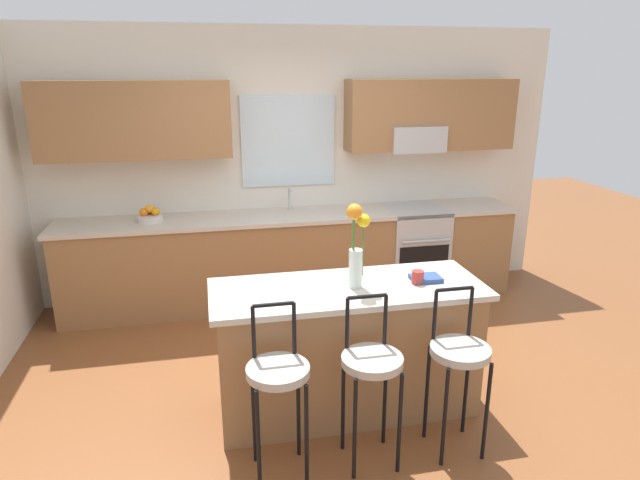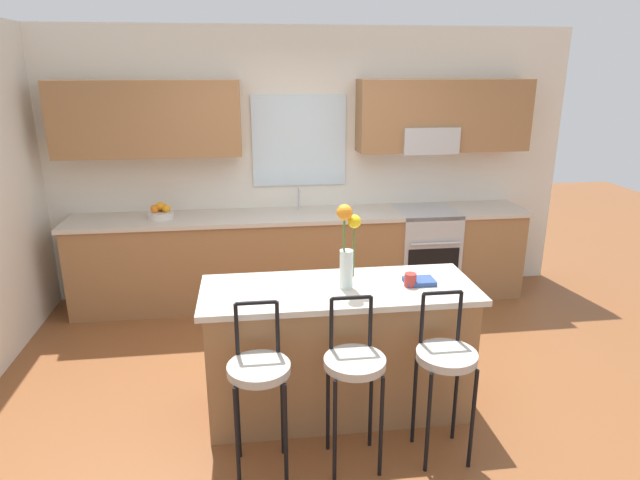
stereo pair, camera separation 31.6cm
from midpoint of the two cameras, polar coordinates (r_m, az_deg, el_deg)
name	(u,v)px [view 2 (the right image)]	position (r m, az deg, el deg)	size (l,w,h in m)	color
ground_plane	(327,389)	(4.26, 2.90, -15.24)	(14.00, 14.00, 0.00)	brown
back_wall_assembly	(302,150)	(5.61, -0.29, 9.35)	(5.60, 0.50, 2.70)	silver
counter_run	(303,257)	(5.58, -0.15, -1.75)	(4.56, 0.64, 0.92)	#996B42
sink_faucet	(299,196)	(5.55, -0.56, 4.54)	(0.02, 0.13, 0.23)	#B7BABC
oven_range	(424,253)	(5.85, 12.31, -1.31)	(0.60, 0.64, 0.92)	#B7BABC
kitchen_island	(338,349)	(3.83, 4.34, -11.28)	(1.82, 0.69, 0.92)	#996B42
bar_stool_near	(259,376)	(3.20, -3.47, -13.99)	(0.36, 0.36, 1.04)	black
bar_stool_middle	(354,369)	(3.27, 6.44, -13.27)	(0.36, 0.36, 1.04)	black
bar_stool_far	(446,363)	(3.44, 15.60, -12.26)	(0.36, 0.36, 1.04)	black
flower_vase	(347,242)	(3.51, 5.40, -0.28)	(0.16, 0.13, 0.57)	silver
mug_ceramic	(410,280)	(3.70, 11.82, -4.12)	(0.08, 0.08, 0.09)	#A52D28
cookbook	(419,281)	(3.77, 12.69, -4.25)	(0.20, 0.15, 0.03)	navy
fruit_bowl_oranges	(161,213)	(5.44, -14.65, 2.76)	(0.24, 0.24, 0.16)	silver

